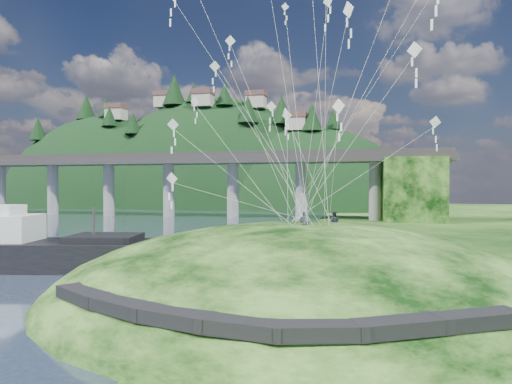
# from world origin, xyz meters

# --- Properties ---
(ground) EXTENTS (320.00, 320.00, 0.00)m
(ground) POSITION_xyz_m (0.00, 0.00, 0.00)
(ground) COLOR black
(ground) RESTS_ON ground
(grass_hill) EXTENTS (36.00, 32.00, 13.00)m
(grass_hill) POSITION_xyz_m (8.00, 2.00, -1.50)
(grass_hill) COLOR black
(grass_hill) RESTS_ON ground
(footpath) EXTENTS (22.29, 5.84, 0.83)m
(footpath) POSITION_xyz_m (7.46, -9.74, 2.08)
(footpath) COLOR black
(footpath) RESTS_ON ground
(bridge) EXTENTS (160.00, 11.00, 15.00)m
(bridge) POSITION_xyz_m (-26.46, 70.07, 9.70)
(bridge) COLOR #2D2B2B
(bridge) RESTS_ON ground
(far_ridge) EXTENTS (153.00, 70.00, 94.50)m
(far_ridge) POSITION_xyz_m (-43.58, 122.17, -7.44)
(far_ridge) COLOR black
(far_ridge) RESTS_ON ground
(work_barge) EXTENTS (22.12, 9.93, 7.49)m
(work_barge) POSITION_xyz_m (-17.29, 6.39, 1.88)
(work_barge) COLOR black
(work_barge) RESTS_ON ground
(wooden_dock) EXTENTS (13.15, 5.89, 0.94)m
(wooden_dock) POSITION_xyz_m (-8.72, 7.07, 0.41)
(wooden_dock) COLOR #3E2D19
(wooden_dock) RESTS_ON ground
(kite_flyers) EXTENTS (2.37, 4.53, 1.92)m
(kite_flyers) POSITION_xyz_m (9.43, 3.49, 5.75)
(kite_flyers) COLOR #272A35
(kite_flyers) RESTS_ON ground
(kite_swarm) EXTENTS (19.16, 17.99, 19.70)m
(kite_swarm) POSITION_xyz_m (7.60, 2.36, 17.05)
(kite_swarm) COLOR white
(kite_swarm) RESTS_ON ground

